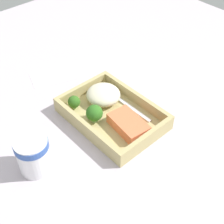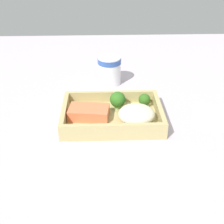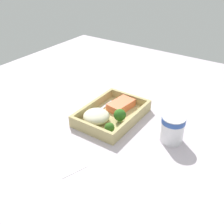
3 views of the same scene
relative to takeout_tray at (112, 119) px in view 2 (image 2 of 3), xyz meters
The scene contains 10 objects.
ground_plane 1.60cm from the takeout_tray, ahead, with size 160.00×160.00×2.00cm, color #BDB0BC.
takeout_tray is the anchor object (origin of this frame).
tray_rim 2.22cm from the takeout_tray, ahead, with size 26.90×19.09×3.23cm.
salmon_fillet 6.61cm from the takeout_tray, behind, with size 10.66×6.44×2.94cm, color #F27347.
mashed_potatoes 7.41cm from the takeout_tray, 21.43° to the right, with size 9.69×9.56×4.31cm, color beige.
broccoli_floret_1 5.97cm from the takeout_tray, 69.07° to the left, with size 4.47×4.47×5.07cm.
broccoli_floret_2 11.29cm from the takeout_tray, 29.86° to the left, with size 3.43×3.43×3.91cm.
fork 6.08cm from the takeout_tray, 85.38° to the right, with size 15.80×2.21×0.44cm.
paper_cup 24.46cm from the takeout_tray, 90.39° to the left, with size 7.76×7.76×9.36cm.
receipt_slip 27.43cm from the takeout_tray, ahead, with size 8.35×12.99×0.24cm, color white.
Camera 2 is at (-2.59, -72.71, 45.52)cm, focal length 50.00 mm.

